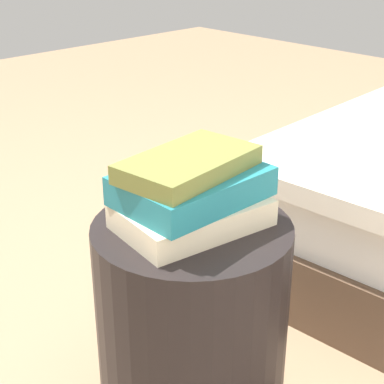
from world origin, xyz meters
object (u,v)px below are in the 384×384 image
side_table (192,331)px  book_teal (192,186)px  book_cream (193,214)px  book_olive (188,164)px

side_table → book_teal: (-0.01, -0.01, 0.35)m
side_table → book_teal: 0.35m
side_table → book_cream: book_cream is taller
book_teal → book_olive: bearing=-6.3°
book_cream → book_teal: size_ratio=1.00×
side_table → book_teal: size_ratio=1.82×
side_table → book_teal: book_teal is taller
side_table → book_olive: bearing=-84.0°
side_table → book_olive: 0.40m
book_teal → book_olive: (0.01, -0.00, 0.05)m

